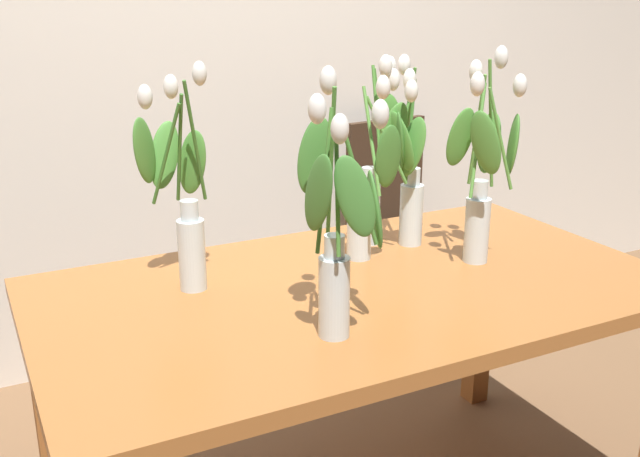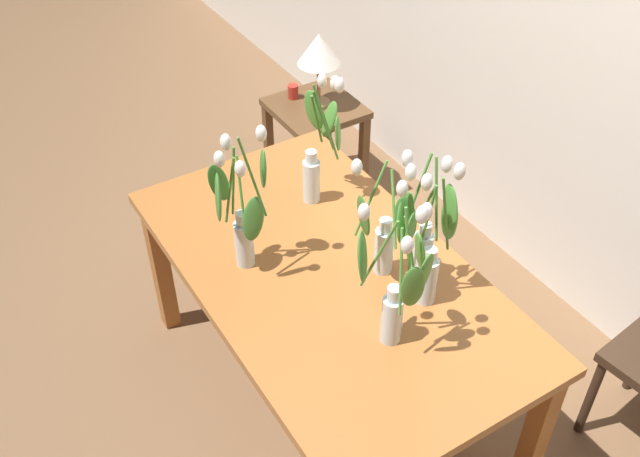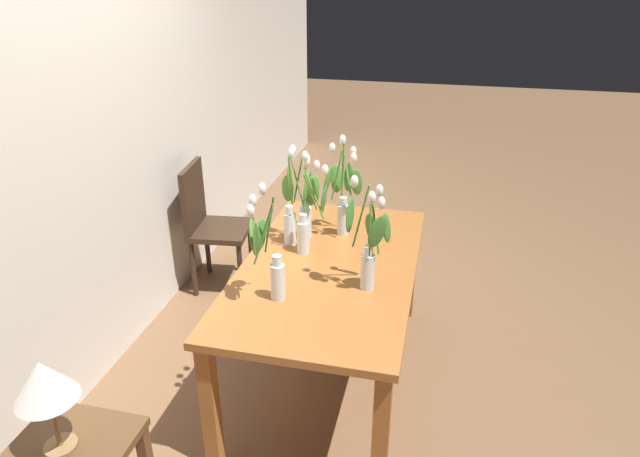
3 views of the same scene
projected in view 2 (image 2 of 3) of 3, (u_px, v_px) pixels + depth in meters
ground_plane at (327, 397)px, 3.07m from camera, size 18.00×18.00×0.00m
room_wall_rear at (627, 24)px, 2.72m from camera, size 9.00×0.10×2.70m
dining_table at (328, 288)px, 2.65m from camera, size 1.60×0.90×0.74m
tulip_vase_0 at (383, 237)px, 2.45m from camera, size 0.18×0.17×0.52m
tulip_vase_1 at (318, 152)px, 2.78m from camera, size 0.21×0.17×0.55m
tulip_vase_2 at (398, 289)px, 2.19m from camera, size 0.24×0.25×0.58m
tulip_vase_3 at (426, 251)px, 2.35m from camera, size 0.16×0.20×0.54m
tulip_vase_4 at (424, 238)px, 2.44m from camera, size 0.14×0.19×0.56m
tulip_vase_5 at (241, 214)px, 2.46m from camera, size 0.20×0.23×0.57m
side_table at (316, 124)px, 3.89m from camera, size 0.44×0.44×0.55m
table_lamp at (319, 51)px, 3.62m from camera, size 0.22×0.22×0.40m
pillar_candle at (293, 91)px, 3.85m from camera, size 0.06×0.06×0.07m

